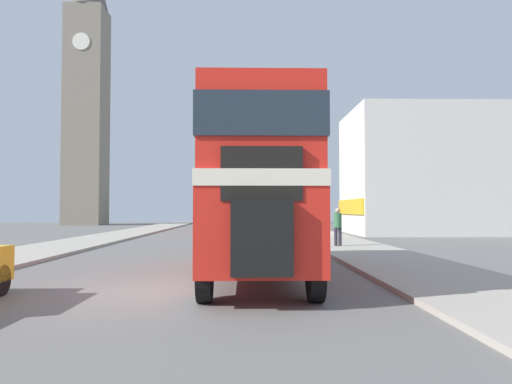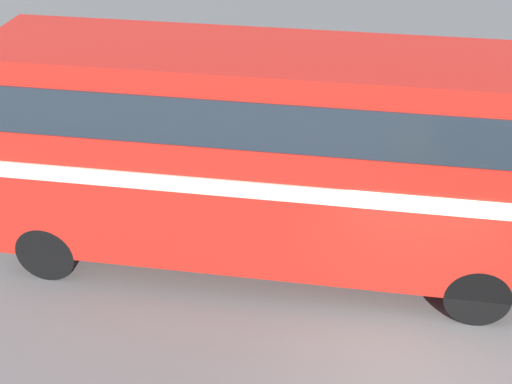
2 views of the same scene
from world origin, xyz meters
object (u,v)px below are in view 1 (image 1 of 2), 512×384
Objects in this scene: double_decker_bus at (256,181)px; pedestrian_walking at (338,224)px; bus_distant at (237,201)px; church_tower at (87,73)px.

double_decker_bus is 10.25m from pedestrian_walking.
double_decker_bus reaches higher than bus_distant.
bus_distant is 20.42m from pedestrian_walking.
bus_distant is 6.22× the size of pedestrian_walking.
pedestrian_walking is 0.05× the size of church_tower.
church_tower is (-18.23, 16.95, 15.58)m from bus_distant.
church_tower is at bearing 137.08° from bus_distant.
pedestrian_walking is (3.95, 9.35, -1.46)m from double_decker_bus.
church_tower reaches higher than bus_distant.
church_tower is at bearing 112.73° from double_decker_bus.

